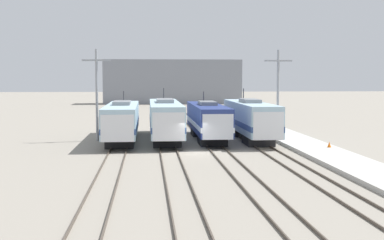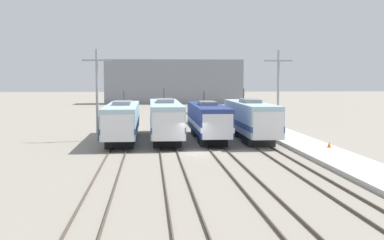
{
  "view_description": "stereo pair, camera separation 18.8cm",
  "coord_description": "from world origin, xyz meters",
  "views": [
    {
      "loc": [
        -3.95,
        -44.48,
        6.32
      ],
      "look_at": [
        0.15,
        4.5,
        2.44
      ],
      "focal_mm": 50.0,
      "sensor_mm": 36.0,
      "label": 1
    },
    {
      "loc": [
        -3.77,
        -44.5,
        6.32
      ],
      "look_at": [
        0.15,
        4.5,
        2.44
      ],
      "focal_mm": 50.0,
      "sensor_mm": 36.0,
      "label": 2
    }
  ],
  "objects": [
    {
      "name": "ground_plane",
      "position": [
        0.0,
        0.0,
        0.0
      ],
      "size": [
        400.0,
        400.0,
        0.0
      ],
      "primitive_type": "plane",
      "color": "gray"
    },
    {
      "name": "platform",
      "position": [
        10.63,
        0.0,
        0.16
      ],
      "size": [
        4.0,
        120.0,
        0.32
      ],
      "color": "#B7B5AD",
      "rests_on": "ground_plane"
    },
    {
      "name": "locomotive_center_right",
      "position": [
        2.16,
        9.11,
        2.04
      ],
      "size": [
        2.98,
        16.57,
        4.85
      ],
      "color": "black",
      "rests_on": "ground_plane"
    },
    {
      "name": "catenary_tower_right",
      "position": [
        9.44,
        9.48,
        4.96
      ],
      "size": [
        2.88,
        0.26,
        9.17
      ],
      "color": "gray",
      "rests_on": "ground_plane"
    },
    {
      "name": "rail_pair_far_right",
      "position": [
        6.48,
        0.0,
        0.07
      ],
      "size": [
        1.51,
        120.0,
        0.15
      ],
      "color": "#4C4238",
      "rests_on": "ground_plane"
    },
    {
      "name": "locomotive_center_left",
      "position": [
        -2.16,
        9.39,
        2.16
      ],
      "size": [
        3.04,
        18.72,
        5.21
      ],
      "color": "#232326",
      "rests_on": "ground_plane"
    },
    {
      "name": "catenary_tower_left",
      "position": [
        -8.98,
        9.48,
        4.96
      ],
      "size": [
        2.88,
        0.26,
        9.17
      ],
      "color": "gray",
      "rests_on": "ground_plane"
    },
    {
      "name": "traffic_cone",
      "position": [
        11.75,
        0.31,
        0.56
      ],
      "size": [
        0.35,
        0.35,
        0.48
      ],
      "color": "orange",
      "rests_on": "platform"
    },
    {
      "name": "depot_building",
      "position": [
        2.25,
        87.61,
        5.37
      ],
      "size": [
        33.44,
        8.3,
        10.74
      ],
      "color": "gray",
      "rests_on": "ground_plane"
    },
    {
      "name": "locomotive_far_left",
      "position": [
        -6.48,
        8.71,
        2.07
      ],
      "size": [
        3.07,
        17.54,
        4.93
      ],
      "color": "#232326",
      "rests_on": "ground_plane"
    },
    {
      "name": "rail_pair_far_left",
      "position": [
        -6.48,
        0.0,
        0.07
      ],
      "size": [
        1.51,
        120.0,
        0.15
      ],
      "color": "#4C4238",
      "rests_on": "ground_plane"
    },
    {
      "name": "rail_pair_center_left",
      "position": [
        -2.16,
        0.0,
        0.07
      ],
      "size": [
        1.51,
        120.0,
        0.15
      ],
      "color": "#4C4238",
      "rests_on": "ground_plane"
    },
    {
      "name": "rail_pair_center_right",
      "position": [
        2.16,
        0.0,
        0.07
      ],
      "size": [
        1.51,
        120.0,
        0.15
      ],
      "color": "#4C4238",
      "rests_on": "ground_plane"
    },
    {
      "name": "locomotive_far_right",
      "position": [
        6.48,
        8.69,
        2.15
      ],
      "size": [
        2.96,
        16.99,
        5.17
      ],
      "color": "#232326",
      "rests_on": "ground_plane"
    }
  ]
}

